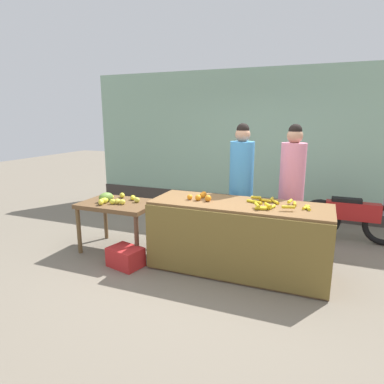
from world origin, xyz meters
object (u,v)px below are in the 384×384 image
vendor_woman_blue_shirt (241,189)px  vendor_woman_pink_shirt (291,192)px  produce_crate (126,257)px  parked_motorcycle (352,217)px  produce_sack (189,223)px

vendor_woman_blue_shirt → vendor_woman_pink_shirt: bearing=7.2°
vendor_woman_pink_shirt → produce_crate: size_ratio=4.25×
parked_motorcycle → produce_crate: (-2.85, -2.12, -0.27)m
parked_motorcycle → produce_crate: parked_motorcycle is taller
vendor_woman_blue_shirt → parked_motorcycle: size_ratio=1.17×
produce_crate → parked_motorcycle: bearing=36.6°
vendor_woman_blue_shirt → vendor_woman_pink_shirt: size_ratio=1.00×
vendor_woman_blue_shirt → produce_sack: bearing=169.7°
vendor_woman_blue_shirt → produce_crate: size_ratio=4.26×
parked_motorcycle → vendor_woman_blue_shirt: bearing=-146.7°
parked_motorcycle → produce_crate: 3.56m
vendor_woman_blue_shirt → produce_crate: bearing=-139.7°
vendor_woman_pink_shirt → parked_motorcycle: bearing=47.0°
parked_motorcycle → produce_crate: size_ratio=3.64×
vendor_woman_blue_shirt → vendor_woman_pink_shirt: (0.69, 0.09, -0.00)m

